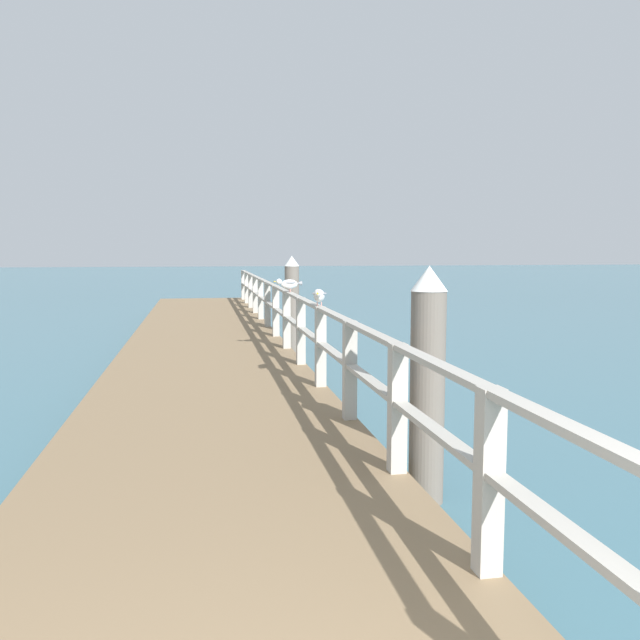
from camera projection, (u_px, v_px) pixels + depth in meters
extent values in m
cube|color=#846B4C|center=(207.00, 356.00, 11.48)|extent=(2.76, 21.77, 0.42)
cube|color=#B2ADA3|center=(489.00, 481.00, 3.29)|extent=(0.12, 0.12, 0.95)
cube|color=#B2ADA3|center=(397.00, 408.00, 4.81)|extent=(0.12, 0.12, 0.95)
cube|color=#B2ADA3|center=(350.00, 370.00, 6.33)|extent=(0.12, 0.12, 0.95)
cube|color=#B2ADA3|center=(321.00, 347.00, 7.85)|extent=(0.12, 0.12, 0.95)
cube|color=#B2ADA3|center=(301.00, 331.00, 9.37)|extent=(0.12, 0.12, 0.95)
cube|color=#B2ADA3|center=(287.00, 320.00, 10.88)|extent=(0.12, 0.12, 0.95)
cube|color=#B2ADA3|center=(276.00, 311.00, 12.40)|extent=(0.12, 0.12, 0.95)
cube|color=#B2ADA3|center=(267.00, 304.00, 13.92)|extent=(0.12, 0.12, 0.95)
cube|color=#B2ADA3|center=(261.00, 299.00, 15.44)|extent=(0.12, 0.12, 0.95)
cube|color=#B2ADA3|center=(255.00, 294.00, 16.96)|extent=(0.12, 0.12, 0.95)
cube|color=#B2ADA3|center=(251.00, 291.00, 18.47)|extent=(0.12, 0.12, 0.95)
cube|color=#B2ADA3|center=(247.00, 288.00, 19.99)|extent=(0.12, 0.12, 0.95)
cube|color=#B2ADA3|center=(243.00, 285.00, 21.51)|extent=(0.12, 0.12, 0.95)
cube|color=#B2ADA3|center=(281.00, 289.00, 11.59)|extent=(0.10, 20.17, 0.04)
cube|color=#B2ADA3|center=(281.00, 312.00, 11.64)|extent=(0.10, 20.17, 0.04)
cylinder|color=#6B6056|center=(427.00, 398.00, 5.30)|extent=(0.28, 0.28, 1.72)
cone|color=white|center=(429.00, 278.00, 5.20)|extent=(0.29, 0.29, 0.20)
cylinder|color=#6B6056|center=(292.00, 310.00, 13.00)|extent=(0.28, 0.28, 1.72)
cone|color=white|center=(292.00, 261.00, 12.90)|extent=(0.29, 0.29, 0.20)
ellipsoid|color=white|center=(319.00, 296.00, 7.87)|extent=(0.20, 0.30, 0.15)
sphere|color=white|center=(318.00, 293.00, 7.69)|extent=(0.09, 0.09, 0.09)
cone|color=gold|center=(318.00, 293.00, 7.62)|extent=(0.04, 0.05, 0.02)
cone|color=#939399|center=(320.00, 294.00, 8.03)|extent=(0.09, 0.09, 0.07)
ellipsoid|color=#939399|center=(319.00, 293.00, 7.86)|extent=(0.23, 0.26, 0.04)
cylinder|color=tan|center=(321.00, 304.00, 7.89)|extent=(0.01, 0.01, 0.05)
cylinder|color=tan|center=(317.00, 304.00, 7.89)|extent=(0.01, 0.01, 0.05)
ellipsoid|color=white|center=(289.00, 284.00, 10.47)|extent=(0.30, 0.20, 0.15)
sphere|color=white|center=(279.00, 282.00, 10.39)|extent=(0.09, 0.09, 0.09)
cone|color=gold|center=(275.00, 282.00, 10.36)|extent=(0.05, 0.04, 0.02)
cone|color=#939399|center=(299.00, 283.00, 10.54)|extent=(0.10, 0.09, 0.07)
ellipsoid|color=#939399|center=(289.00, 282.00, 10.47)|extent=(0.26, 0.23, 0.04)
cylinder|color=tan|center=(291.00, 291.00, 10.46)|extent=(0.01, 0.01, 0.05)
cylinder|color=tan|center=(289.00, 290.00, 10.51)|extent=(0.01, 0.01, 0.05)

